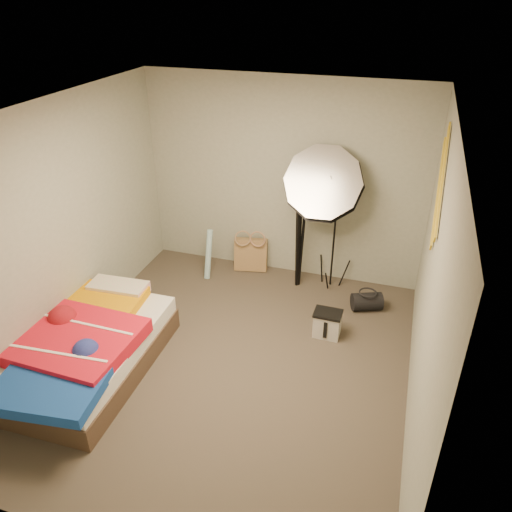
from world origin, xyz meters
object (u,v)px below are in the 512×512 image
at_px(bed, 81,347).
at_px(camera_tripod, 300,228).
at_px(wrapping_roll, 208,254).
at_px(tote_bag, 251,255).
at_px(camera_case, 327,325).
at_px(duffel_bag, 367,302).
at_px(photo_umbrella, 324,185).

height_order(bed, camera_tripod, camera_tripod).
distance_m(wrapping_roll, camera_tripod, 1.24).
bearing_deg(tote_bag, camera_case, -53.27).
distance_m(duffel_bag, bed, 3.18).
bearing_deg(bed, camera_tripod, 52.52).
height_order(tote_bag, wrapping_roll, wrapping_roll).
bearing_deg(wrapping_roll, tote_bag, 38.00).
bearing_deg(duffel_bag, photo_umbrella, 133.86).
bearing_deg(tote_bag, bed, -123.73).
bearing_deg(photo_umbrella, duffel_bag, -23.97).
relative_size(camera_case, photo_umbrella, 0.14).
xyz_separation_m(duffel_bag, bed, (-2.56, -1.88, 0.16)).
height_order(duffel_bag, photo_umbrella, photo_umbrella).
distance_m(camera_case, photo_umbrella, 1.57).
relative_size(tote_bag, photo_umbrella, 0.22).
bearing_deg(tote_bag, photo_umbrella, -22.81).
relative_size(wrapping_roll, photo_umbrella, 0.34).
xyz_separation_m(wrapping_roll, duffel_bag, (2.04, -0.12, -0.22)).
xyz_separation_m(tote_bag, photo_umbrella, (0.94, -0.19, 1.16)).
distance_m(tote_bag, camera_case, 1.66).
distance_m(camera_case, camera_tripod, 1.25).
relative_size(photo_umbrella, camera_tripod, 1.39).
bearing_deg(camera_tripod, wrapping_roll, -172.16).
height_order(bed, photo_umbrella, photo_umbrella).
distance_m(duffel_bag, camera_tripod, 1.17).
relative_size(tote_bag, camera_tripod, 0.31).
distance_m(duffel_bag, photo_umbrella, 1.46).
relative_size(tote_bag, wrapping_roll, 0.66).
xyz_separation_m(wrapping_roll, camera_case, (1.69, -0.75, -0.19)).
relative_size(wrapping_roll, camera_tripod, 0.47).
xyz_separation_m(camera_case, camera_tripod, (-0.55, 0.91, 0.66)).
relative_size(wrapping_roll, duffel_bag, 1.89).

